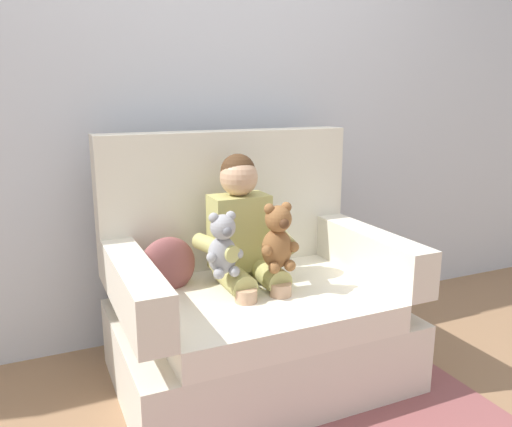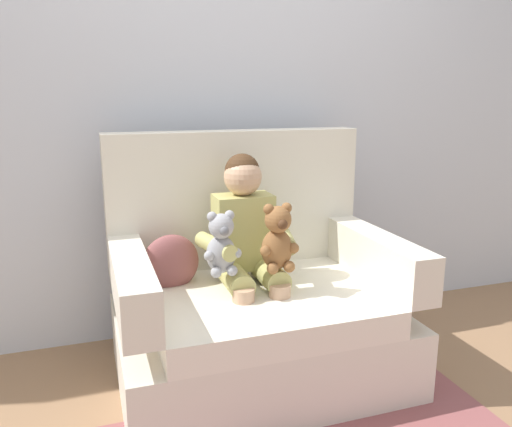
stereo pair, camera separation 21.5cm
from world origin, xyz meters
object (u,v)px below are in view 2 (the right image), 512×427
seated_child (248,238)px  plush_brown (278,239)px  throw_pillow (171,263)px  armchair (255,304)px  plush_grey (221,245)px

seated_child → plush_brown: bearing=-57.4°
seated_child → throw_pillow: (-0.33, 0.10, -0.11)m
armchair → plush_grey: 0.40m
plush_grey → throw_pillow: plush_grey is taller
plush_brown → throw_pillow: plush_brown is taller
armchair → plush_brown: armchair is taller
armchair → throw_pillow: (-0.36, 0.11, 0.20)m
armchair → plush_brown: (0.05, -0.15, 0.35)m
plush_grey → throw_pillow: size_ratio=1.03×
plush_grey → seated_child: bearing=34.3°
seated_child → plush_brown: seated_child is taller
plush_brown → throw_pillow: (-0.41, 0.26, -0.14)m
armchair → seated_child: bearing=161.5°
armchair → throw_pillow: size_ratio=4.79×
armchair → plush_grey: armchair is taller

